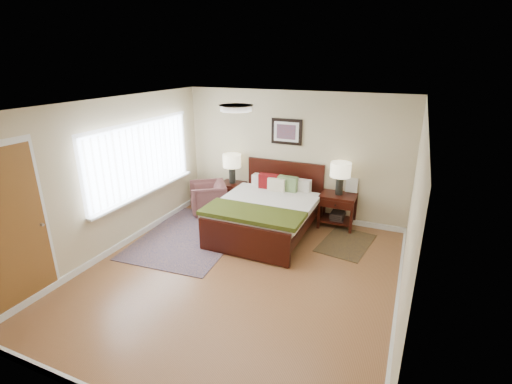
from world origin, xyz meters
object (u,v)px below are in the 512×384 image
Objects in this scene: lamp_left at (232,163)px; lamp_right at (340,172)px; nightstand_right at (337,207)px; armchair at (208,198)px; bed at (267,207)px; rug_persian at (191,236)px; nightstand_left at (232,189)px.

lamp_right is (2.23, 0.00, 0.07)m from lamp_left.
nightstand_right is at bearing -90.00° from lamp_right.
bed is at bearing 38.59° from armchair.
lamp_right is at bearing 90.00° from nightstand_right.
armchair is (-2.62, -0.36, -0.07)m from nightstand_right.
rug_persian is (-1.21, -0.71, -0.51)m from bed.
lamp_left reaches higher than nightstand_right.
nightstand_left is 1.56m from rug_persian.
nightstand_left is 0.89× the size of nightstand_right.
bed reaches higher than nightstand_right.
lamp_right is (1.13, 0.79, 0.58)m from bed.
nightstand_right is (1.13, 0.78, -0.12)m from bed.
lamp_left is 0.85× the size of armchair.
nightstand_right is 1.08× the size of lamp_right.
rug_persian is (-2.34, -1.50, -1.09)m from lamp_right.
lamp_right reaches higher than rug_persian.
nightstand_left is at bearing -179.83° from nightstand_right.
nightstand_right is 2.32m from lamp_left.
lamp_left is at bearing 179.64° from nightstand_right.
armchair is (-1.49, 0.41, -0.19)m from bed.
nightstand_left is 0.56m from lamp_left.
bed is at bearing -35.68° from lamp_left.
armchair is (-2.62, -0.38, -0.77)m from lamp_right.
bed reaches higher than armchair.
armchair is at bearing -135.79° from lamp_left.
lamp_right reaches higher than nightstand_right.
lamp_left is (-1.10, 0.79, 0.51)m from bed.
armchair is at bearing -137.41° from nightstand_left.
lamp_right is at bearing 0.00° from lamp_left.
bed is 1.45m from lamp_left.
nightstand_left is 0.54m from armchair.
rug_persian is at bearing -147.55° from nightstand_right.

